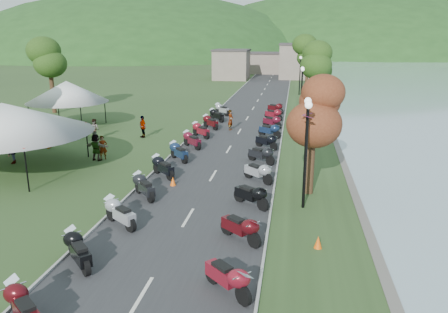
{
  "coord_description": "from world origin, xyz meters",
  "views": [
    {
      "loc": [
        4.38,
        -1.27,
        7.75
      ],
      "look_at": [
        0.7,
        21.57,
        1.3
      ],
      "focal_mm": 35.0,
      "sensor_mm": 36.0,
      "label": 1
    }
  ],
  "objects_px": {
    "vendor_tent_main": "(6,137)",
    "pedestrian_b": "(95,139)",
    "pedestrian_c": "(13,163)",
    "pedestrian_a": "(104,159)"
  },
  "relations": [
    {
      "from": "vendor_tent_main",
      "to": "pedestrian_b",
      "type": "xyz_separation_m",
      "value": [
        1.56,
        8.19,
        -2.0
      ]
    },
    {
      "from": "vendor_tent_main",
      "to": "pedestrian_c",
      "type": "height_order",
      "value": "vendor_tent_main"
    },
    {
      "from": "pedestrian_b",
      "to": "vendor_tent_main",
      "type": "bearing_deg",
      "value": 99.2
    },
    {
      "from": "vendor_tent_main",
      "to": "pedestrian_c",
      "type": "distance_m",
      "value": 2.42
    },
    {
      "from": "vendor_tent_main",
      "to": "pedestrian_a",
      "type": "bearing_deg",
      "value": 33.13
    },
    {
      "from": "vendor_tent_main",
      "to": "pedestrian_a",
      "type": "distance_m",
      "value": 5.8
    },
    {
      "from": "pedestrian_b",
      "to": "pedestrian_a",
      "type": "bearing_deg",
      "value": 139.9
    },
    {
      "from": "pedestrian_b",
      "to": "pedestrian_c",
      "type": "bearing_deg",
      "value": 92.5
    },
    {
      "from": "pedestrian_a",
      "to": "pedestrian_c",
      "type": "xyz_separation_m",
      "value": [
        -5.21,
        -1.79,
        0.0
      ]
    },
    {
      "from": "pedestrian_a",
      "to": "pedestrian_b",
      "type": "xyz_separation_m",
      "value": [
        -3.01,
        5.22,
        0.0
      ]
    }
  ]
}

